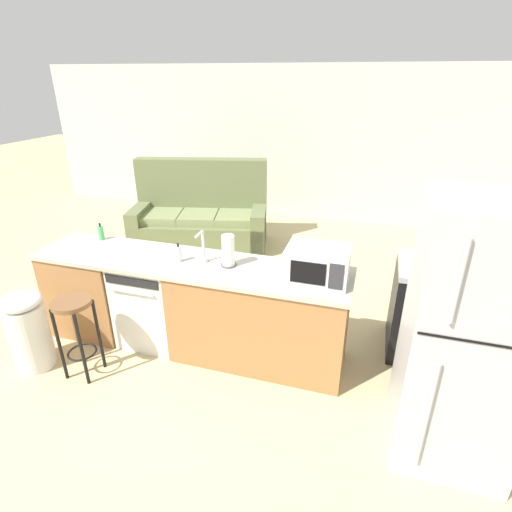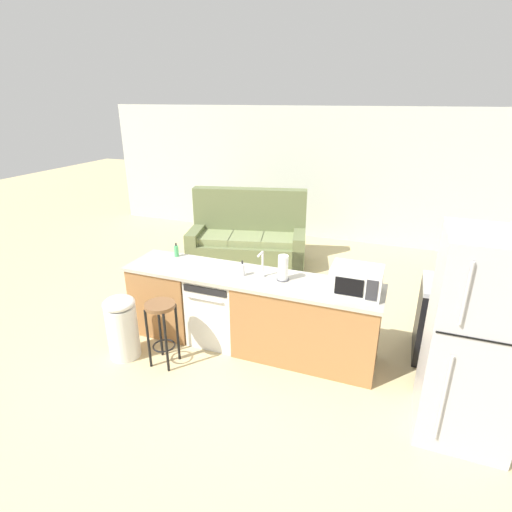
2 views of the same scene
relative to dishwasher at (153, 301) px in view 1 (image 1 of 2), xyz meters
The scene contains 15 objects.
ground_plane 0.49m from the dishwasher, ahead, with size 24.00×24.00×0.00m, color tan.
wall_back 4.33m from the dishwasher, 82.54° to the left, with size 10.00×0.06×2.60m.
kitchen_counter 0.49m from the dishwasher, ahead, with size 2.94×0.66×0.90m.
dishwasher is the anchor object (origin of this frame).
stove_range 2.66m from the dishwasher, 11.91° to the left, with size 0.76×0.68×0.90m.
refrigerator 2.70m from the dishwasher, 11.93° to the right, with size 0.72×0.73×1.82m.
microwave 1.68m from the dishwasher, ahead, with size 0.50×0.37×0.28m.
sink_faucet 0.82m from the dishwasher, ahead, with size 0.07×0.18×0.30m.
paper_towel_roll 1.00m from the dishwasher, ahead, with size 0.14×0.14×0.28m.
soap_bottle 0.65m from the dishwasher, ahead, with size 0.06×0.06×0.18m.
dish_soap_bottle 0.89m from the dishwasher, 161.22° to the left, with size 0.06×0.06×0.18m.
kettle 2.91m from the dishwasher, 13.78° to the left, with size 0.21×0.17×0.19m.
bar_stool 0.75m from the dishwasher, 117.11° to the right, with size 0.32×0.32×0.74m.
trash_bin 1.09m from the dishwasher, 140.07° to the right, with size 0.35×0.35×0.74m.
couch 2.50m from the dishwasher, 103.51° to the left, with size 2.16×1.35×1.27m.
Camera 1 is at (1.69, -2.91, 2.43)m, focal length 28.00 mm.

